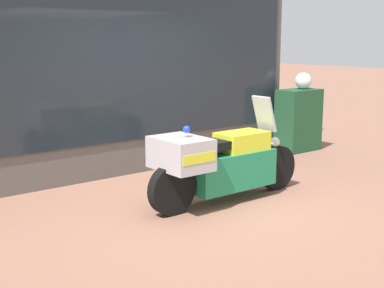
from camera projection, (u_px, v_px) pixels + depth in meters
name	position (u px, v px, depth m)	size (l,w,h in m)	color
ground_plane	(201.00, 202.00, 6.89)	(60.00, 60.00, 0.00)	#8E604C
shop_building	(94.00, 38.00, 7.78)	(6.81, 0.55, 4.15)	#56514C
window_display	(136.00, 139.00, 8.55)	(5.58, 0.30, 2.12)	slate
paramedic_motorcycle	(218.00, 162.00, 6.76)	(2.42, 0.73, 1.33)	black
utility_cabinet	(298.00, 120.00, 9.99)	(0.82, 0.48, 1.15)	#1E4C2D
white_helmet	(303.00, 81.00, 9.91)	(0.31, 0.31, 0.31)	white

